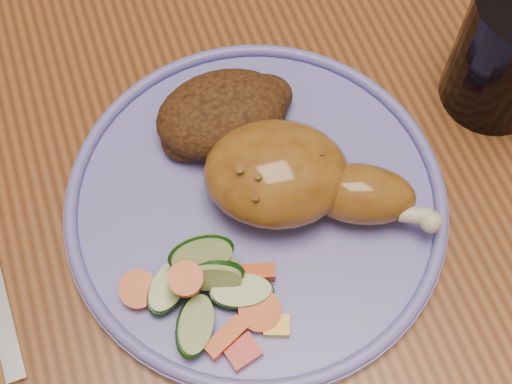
{
  "coord_description": "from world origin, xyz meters",
  "views": [
    {
      "loc": [
        -0.12,
        -0.29,
        1.25
      ],
      "look_at": [
        -0.05,
        -0.07,
        0.78
      ],
      "focal_mm": 50.0,
      "sensor_mm": 36.0,
      "label": 1
    }
  ],
  "objects": [
    {
      "name": "dining_table",
      "position": [
        0.0,
        0.0,
        0.67
      ],
      "size": [
        0.9,
        1.4,
        0.75
      ],
      "color": "brown",
      "rests_on": "ground"
    },
    {
      "name": "rice_pilaf",
      "position": [
        -0.05,
        0.0,
        0.78
      ],
      "size": [
        0.11,
        0.08,
        0.05
      ],
      "color": "#4B2912",
      "rests_on": "plate"
    },
    {
      "name": "ground",
      "position": [
        0.0,
        0.0,
        0.0
      ],
      "size": [
        4.0,
        4.0,
        0.0
      ],
      "primitive_type": "plane",
      "color": "#542E1D",
      "rests_on": "ground"
    },
    {
      "name": "chicken_leg",
      "position": [
        -0.02,
        -0.07,
        0.79
      ],
      "size": [
        0.17,
        0.14,
        0.06
      ],
      "color": "#935C1F",
      "rests_on": "plate"
    },
    {
      "name": "plate_rim",
      "position": [
        -0.05,
        -0.07,
        0.77
      ],
      "size": [
        0.29,
        0.29,
        0.01
      ],
      "primitive_type": "torus",
      "color": "#6C68C3",
      "rests_on": "plate"
    },
    {
      "name": "drinking_glass",
      "position": [
        0.18,
        -0.03,
        0.81
      ],
      "size": [
        0.08,
        0.08,
        0.11
      ],
      "primitive_type": "cylinder",
      "color": "black",
      "rests_on": "dining_table"
    },
    {
      "name": "vegetable_pile",
      "position": [
        -0.11,
        -0.13,
        0.78
      ],
      "size": [
        0.11,
        0.1,
        0.05
      ],
      "color": "#A50A05",
      "rests_on": "plate"
    },
    {
      "name": "plate",
      "position": [
        -0.05,
        -0.07,
        0.76
      ],
      "size": [
        0.29,
        0.29,
        0.01
      ],
      "primitive_type": "cylinder",
      "color": "#6C68C3",
      "rests_on": "dining_table"
    }
  ]
}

